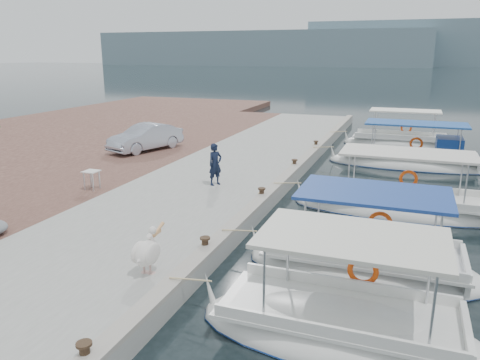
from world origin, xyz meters
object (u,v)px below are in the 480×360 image
(fishing_caique_c, at_px, (397,209))
(fishing_caique_e, at_px, (399,144))
(fishing_caique_d, at_px, (411,163))
(parked_car, at_px, (146,137))
(fishing_caique_b, at_px, (363,268))
(fishing_caique_a, at_px, (339,332))
(pelican, at_px, (147,252))
(fisherman, at_px, (215,164))

(fishing_caique_c, relative_size, fishing_caique_e, 1.11)
(fishing_caique_c, relative_size, fishing_caique_d, 0.94)
(parked_car, bearing_deg, fishing_caique_b, -19.36)
(fishing_caique_b, bearing_deg, fishing_caique_c, 82.98)
(fishing_caique_b, xyz_separation_m, fishing_caique_e, (0.30, 18.28, 0.00))
(fishing_caique_a, relative_size, pelican, 4.37)
(fishing_caique_e, bearing_deg, fishing_caique_c, -88.41)
(fishing_caique_a, xyz_separation_m, fishing_caique_c, (0.79, 8.49, -0.00))
(fishing_caique_a, distance_m, fisherman, 10.11)
(fishing_caique_b, relative_size, fishing_caique_c, 0.82)
(fisherman, height_order, parked_car, fisherman)
(fishing_caique_b, relative_size, parked_car, 1.47)
(fishing_caique_d, bearing_deg, fishing_caique_a, -94.09)
(fishing_caique_a, bearing_deg, parked_car, 133.52)
(fishing_caique_a, bearing_deg, fishing_caique_d, 85.91)
(fishing_caique_c, xyz_separation_m, fishing_caique_d, (0.36, 7.58, 0.06))
(pelican, bearing_deg, fishing_caique_d, 69.97)
(fishing_caique_b, xyz_separation_m, pelican, (-4.73, -2.86, 0.92))
(pelican, height_order, fisherman, fisherman)
(fishing_caique_b, distance_m, parked_car, 15.84)
(fishing_caique_a, height_order, fishing_caique_d, same)
(fishing_caique_e, bearing_deg, fishing_caique_d, -82.37)
(fishing_caique_b, xyz_separation_m, fishing_caique_d, (1.01, 12.91, 0.06))
(pelican, bearing_deg, fishing_caique_e, 76.61)
(fishing_caique_a, height_order, parked_car, fishing_caique_a)
(fishing_caique_a, relative_size, fishing_caique_d, 0.74)
(pelican, bearing_deg, fishing_caique_a, -3.75)
(parked_car, bearing_deg, fishing_caique_a, -27.63)
(fishing_caique_c, height_order, fishing_caique_e, same)
(fishing_caique_c, bearing_deg, fisherman, -175.57)
(fishing_caique_a, relative_size, fishing_caique_b, 0.96)
(fishing_caique_e, bearing_deg, fishing_caique_a, -91.15)
(fisherman, bearing_deg, fishing_caique_a, -111.68)
(fishing_caique_e, distance_m, parked_car, 15.33)
(fishing_caique_d, distance_m, fishing_caique_e, 5.41)
(fishing_caique_c, height_order, pelican, fishing_caique_c)
(fishing_caique_a, height_order, fishing_caique_e, same)
(pelican, relative_size, fisherman, 0.81)
(fishing_caique_d, bearing_deg, fisherman, -131.82)
(fishing_caique_b, height_order, parked_car, fishing_caique_b)
(fishing_caique_b, bearing_deg, parked_car, 141.79)
(fishing_caique_b, height_order, fishing_caique_d, same)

